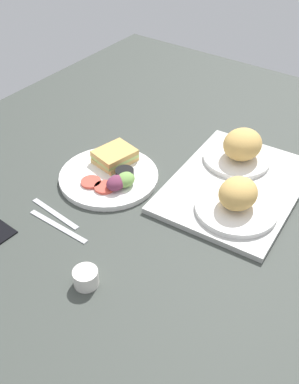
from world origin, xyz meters
The scene contains 8 objects.
ground_plane centered at (0.00, 0.00, -1.50)cm, with size 190.00×150.00×3.00cm, color #383D38.
serving_tray centered at (-17.26, 18.61, 0.80)cm, with size 45.00×33.00×1.60cm, color #B2B2AD.
bread_plate_near centered at (-27.64, 14.26, 5.66)cm, with size 19.58×19.58×9.89cm.
bread_plate_far centered at (-7.51, 23.48, 4.82)cm, with size 21.13×21.13×8.96cm.
plate_with_salad centered at (-1.09, -12.21, 1.73)cm, with size 28.08×28.08×5.40cm.
espresso_cup centered at (31.98, 7.29, 2.00)cm, with size 5.60×5.60×4.00cm, color silver.
fork centered at (19.58, -14.62, 0.25)cm, with size 17.00×1.40×0.50cm, color #B7B7BC.
knife centered at (22.58, -10.62, 0.25)cm, with size 19.00×1.40×0.50cm, color #B7B7BC.
Camera 1 is at (75.83, 55.56, 78.85)cm, focal length 42.15 mm.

